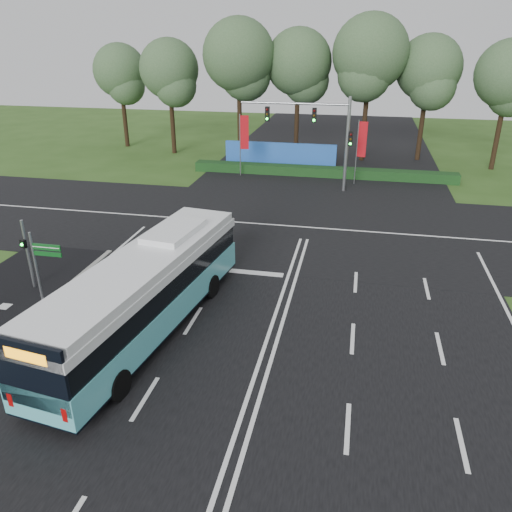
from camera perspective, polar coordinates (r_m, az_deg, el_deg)
The scene contains 13 objects.
ground at distance 20.55m, azimuth 1.66°, elevation -8.46°, with size 120.00×120.00×0.00m, color #2F4F1A.
road_main at distance 20.54m, azimuth 1.66°, elevation -8.41°, with size 20.00×120.00×0.04m, color black.
road_cross at distance 31.24m, azimuth 5.58°, elevation 3.28°, with size 120.00×14.00×0.05m, color black.
kerb_strip at distance 22.12m, azimuth -26.96°, elevation -8.65°, with size 0.25×18.00×0.12m, color gray.
city_bus at distance 20.04m, azimuth -12.49°, elevation -4.07°, with size 4.22×12.60×3.55m.
pedestrian_signal at distance 25.23m, azimuth -24.71°, elevation 0.40°, with size 0.31×0.42×3.41m.
street_sign at distance 23.02m, azimuth -23.31°, elevation -0.49°, with size 1.37×0.11×3.51m.
banner_flag_left at distance 42.28m, azimuth -1.48°, elevation 13.50°, with size 0.75×0.16×5.12m.
banner_flag_mid at distance 40.44m, azimuth 11.86°, elevation 12.47°, with size 0.73×0.21×5.05m.
traffic_light_gantry at distance 38.22m, azimuth 7.70°, elevation 14.23°, with size 8.41×0.28×7.00m.
hedge at distance 43.02m, azimuth 7.55°, elevation 9.51°, with size 22.00×1.20×0.80m, color #133514.
blue_hoarding at distance 45.72m, azimuth 2.77°, elevation 11.45°, with size 10.00×0.30×2.20m, color blue.
eucalyptus_row at distance 48.66m, azimuth 5.55°, elevation 21.10°, with size 41.65×8.81×12.90m.
Camera 1 is at (2.95, -17.08, 11.03)m, focal length 35.00 mm.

